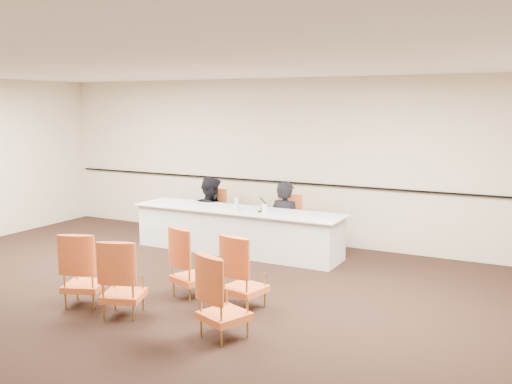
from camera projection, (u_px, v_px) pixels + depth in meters
The scene contains 19 objects.
floor at pixel (154, 305), 7.25m from camera, with size 10.00×10.00×0.00m, color black.
ceiling at pixel (148, 64), 6.79m from camera, with size 10.00×10.00×0.00m, color white.
wall_back at pixel (286, 160), 10.53m from camera, with size 10.00×0.04×3.00m, color beige.
wall_rail at pixel (285, 182), 10.55m from camera, with size 9.80×0.04×0.03m, color black.
panel_table at pixel (237, 231), 9.79m from camera, with size 3.76×0.87×0.75m, color silver, non-canonical shape.
panelist_main at pixel (285, 229), 9.98m from camera, with size 0.62×0.41×1.71m, color black.
panelist_main_chair at pixel (285, 223), 9.96m from camera, with size 0.50×0.50×0.95m, color #CA5924, non-canonical shape.
panelist_second at pixel (211, 221), 10.69m from camera, with size 0.81×0.63×1.67m, color black.
panelist_second_chair at pixel (211, 215), 10.67m from camera, with size 0.50×0.50×0.95m, color #CA5924, non-canonical shape.
papers at pixel (266, 212), 9.43m from camera, with size 0.30×0.22×0.00m, color silver.
microphone at pixel (261, 204), 9.41m from camera, with size 0.11×0.21×0.29m, color black, non-canonical shape.
water_bottle at pixel (236, 203), 9.70m from camera, with size 0.07×0.07×0.22m, color teal, non-canonical shape.
drinking_glass at pixel (236, 207), 9.64m from camera, with size 0.06×0.06×0.10m, color silver.
coffee_cup at pixel (264, 209), 9.36m from camera, with size 0.09×0.09×0.14m, color white.
aud_chair_front_mid at pixel (192, 262), 7.50m from camera, with size 0.50×0.50×0.95m, color #CA5924, non-canonical shape.
aud_chair_front_right at pixel (245, 271), 7.06m from camera, with size 0.50×0.50×0.95m, color #CA5924, non-canonical shape.
aud_chair_back_left at pixel (84, 268), 7.19m from camera, with size 0.50×0.50×0.95m, color #CA5924, non-canonical shape.
aud_chair_back_mid at pixel (123, 277), 6.82m from camera, with size 0.50×0.50×0.95m, color #CA5924, non-canonical shape.
aud_chair_back_right at pixel (224, 296), 6.17m from camera, with size 0.50×0.50×0.95m, color #CA5924, non-canonical shape.
Camera 1 is at (4.35, -5.57, 2.52)m, focal length 40.00 mm.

